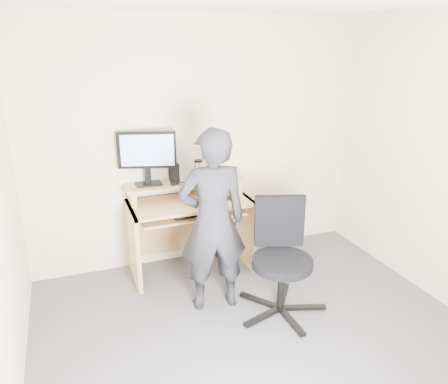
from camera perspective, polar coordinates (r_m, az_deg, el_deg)
ground at (r=3.56m, az=6.17°, el=-20.06°), size 3.50×3.50×0.00m
back_wall at (r=4.50m, az=-3.24°, el=6.34°), size 3.50×0.02×2.50m
desk at (r=4.45m, az=-4.68°, el=-3.32°), size 1.20×0.60×0.91m
monitor at (r=4.24m, az=-10.02°, el=4.99°), size 0.55×0.19×0.53m
external_drive at (r=4.34m, az=-6.57°, el=2.51°), size 0.08×0.14×0.20m
travel_mug at (r=4.41m, az=-3.34°, el=2.77°), size 0.11×0.11×0.19m
smartphone at (r=4.46m, az=-0.70°, el=1.79°), size 0.07×0.13×0.01m
charger at (r=4.28m, az=-6.63°, el=1.10°), size 0.05×0.04×0.03m
headphones at (r=4.44m, az=-6.46°, el=1.65°), size 0.16×0.16×0.06m
keyboard at (r=4.26m, az=-3.94°, el=-2.64°), size 0.49×0.26×0.03m
mouse at (r=4.33m, az=0.94°, el=-0.76°), size 0.11×0.09×0.04m
office_chair at (r=3.78m, az=7.46°, el=-7.94°), size 0.78×0.74×0.97m
person at (r=3.68m, az=-1.50°, el=-3.86°), size 0.62×0.44×1.61m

